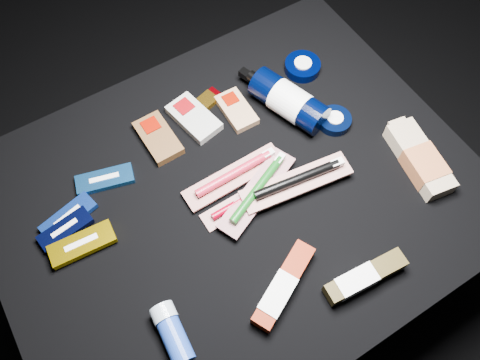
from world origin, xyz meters
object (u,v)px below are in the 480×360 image
bodywash_bottle (420,160)px  toothpaste_carton_red (282,289)px  lotion_bottle (289,101)px  deodorant_stick (172,333)px

bodywash_bottle → toothpaste_carton_red: (-0.40, -0.07, -0.00)m
lotion_bottle → bodywash_bottle: (0.16, -0.26, -0.02)m
lotion_bottle → deodorant_stick: lotion_bottle is taller
deodorant_stick → bodywash_bottle: bearing=7.4°
lotion_bottle → toothpaste_carton_red: 0.42m
bodywash_bottle → deodorant_stick: 0.61m
lotion_bottle → deodorant_stick: 0.54m
lotion_bottle → deodorant_stick: bearing=-164.2°
bodywash_bottle → toothpaste_carton_red: bodywash_bottle is taller
lotion_bottle → bodywash_bottle: bearing=-77.1°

